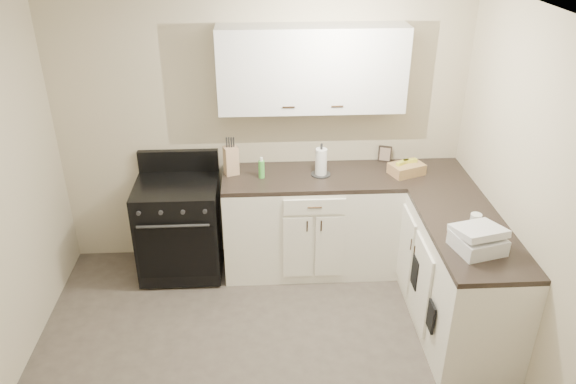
{
  "coord_description": "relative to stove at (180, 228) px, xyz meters",
  "views": [
    {
      "loc": [
        -0.02,
        -2.88,
        3.08
      ],
      "look_at": [
        0.18,
        0.85,
        1.12
      ],
      "focal_mm": 35.0,
      "sensor_mm": 36.0,
      "label": 1
    }
  ],
  "objects": [
    {
      "name": "ceiling",
      "position": [
        0.75,
        -1.48,
        2.04
      ],
      "size": [
        3.6,
        3.6,
        0.0
      ],
      "primitive_type": "plane",
      "color": "white",
      "rests_on": "wall_back"
    },
    {
      "name": "wall_back",
      "position": [
        0.75,
        0.32,
        0.79
      ],
      "size": [
        3.6,
        0.0,
        3.6
      ],
      "primitive_type": "plane",
      "rotation": [
        1.57,
        0.0,
        0.0
      ],
      "color": "beige",
      "rests_on": "ground"
    },
    {
      "name": "wall_right",
      "position": [
        2.55,
        -1.48,
        0.79
      ],
      "size": [
        0.0,
        3.6,
        3.6
      ],
      "primitive_type": "plane",
      "rotation": [
        1.57,
        0.0,
        -1.57
      ],
      "color": "beige",
      "rests_on": "ground"
    },
    {
      "name": "base_cabinets_back",
      "position": [
        1.18,
        0.02,
        -0.01
      ],
      "size": [
        1.55,
        0.6,
        0.9
      ],
      "primitive_type": "cube",
      "color": "white",
      "rests_on": "floor"
    },
    {
      "name": "base_cabinets_right",
      "position": [
        2.25,
        -0.63,
        -0.01
      ],
      "size": [
        0.6,
        1.9,
        0.9
      ],
      "primitive_type": "cube",
      "color": "white",
      "rests_on": "floor"
    },
    {
      "name": "countertop_back",
      "position": [
        1.18,
        0.02,
        0.46
      ],
      "size": [
        1.55,
        0.6,
        0.04
      ],
      "primitive_type": "cube",
      "color": "black",
      "rests_on": "base_cabinets_back"
    },
    {
      "name": "countertop_right",
      "position": [
        2.25,
        -0.63,
        0.46
      ],
      "size": [
        0.6,
        1.9,
        0.04
      ],
      "primitive_type": "cube",
      "color": "black",
      "rests_on": "base_cabinets_right"
    },
    {
      "name": "upper_cabinets",
      "position": [
        1.18,
        0.18,
        1.38
      ],
      "size": [
        1.55,
        0.3,
        0.7
      ],
      "primitive_type": "cube",
      "color": "silver",
      "rests_on": "wall_back"
    },
    {
      "name": "stove",
      "position": [
        0.0,
        0.0,
        0.0
      ],
      "size": [
        0.72,
        0.61,
        0.87
      ],
      "primitive_type": "cube",
      "color": "black",
      "rests_on": "floor"
    },
    {
      "name": "knife_block",
      "position": [
        0.48,
        0.1,
        0.61
      ],
      "size": [
        0.14,
        0.14,
        0.25
      ],
      "primitive_type": "cube",
      "rotation": [
        0.0,
        0.0,
        0.34
      ],
      "color": "tan",
      "rests_on": "countertop_back"
    },
    {
      "name": "paper_towel",
      "position": [
        1.26,
        0.03,
        0.6
      ],
      "size": [
        0.11,
        0.11,
        0.24
      ],
      "primitive_type": "cylinder",
      "rotation": [
        0.0,
        0.0,
        0.07
      ],
      "color": "white",
      "rests_on": "countertop_back"
    },
    {
      "name": "soap_bottle",
      "position": [
        0.74,
        0.01,
        0.56
      ],
      "size": [
        0.06,
        0.06,
        0.16
      ],
      "primitive_type": "cylinder",
      "rotation": [
        0.0,
        0.0,
        0.1
      ],
      "color": "green",
      "rests_on": "countertop_back"
    },
    {
      "name": "picture_frame",
      "position": [
        1.87,
        0.28,
        0.55
      ],
      "size": [
        0.12,
        0.07,
        0.15
      ],
      "primitive_type": "cube",
      "rotation": [
        -0.14,
        0.0,
        -0.35
      ],
      "color": "black",
      "rests_on": "countertop_back"
    },
    {
      "name": "wicker_basket",
      "position": [
        2.01,
        0.01,
        0.53
      ],
      "size": [
        0.33,
        0.28,
        0.09
      ],
      "primitive_type": "cube",
      "rotation": [
        0.0,
        0.0,
        0.37
      ],
      "color": "tan",
      "rests_on": "countertop_right"
    },
    {
      "name": "countertop_grill",
      "position": [
        2.21,
        -1.19,
        0.54
      ],
      "size": [
        0.37,
        0.35,
        0.11
      ],
      "primitive_type": "cube",
      "rotation": [
        0.0,
        0.0,
        0.25
      ],
      "color": "silver",
      "rests_on": "countertop_right"
    },
    {
      "name": "glass_jar",
      "position": [
        2.28,
        -0.95,
        0.55
      ],
      "size": [
        0.09,
        0.09,
        0.13
      ],
      "primitive_type": "cylinder",
      "rotation": [
        0.0,
        0.0,
        -0.1
      ],
      "color": "silver",
      "rests_on": "countertop_right"
    },
    {
      "name": "oven_mitt_near",
      "position": [
        1.93,
        -1.27,
        -0.04
      ],
      "size": [
        0.02,
        0.13,
        0.23
      ],
      "primitive_type": "cube",
      "color": "black",
      "rests_on": "base_cabinets_right"
    },
    {
      "name": "oven_mitt_far",
      "position": [
        1.93,
        -0.8,
        0.01
      ],
      "size": [
        0.02,
        0.15,
        0.26
      ],
      "primitive_type": "cube",
      "color": "black",
      "rests_on": "base_cabinets_right"
    }
  ]
}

